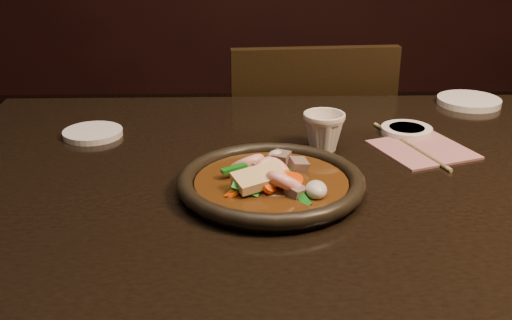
{
  "coord_description": "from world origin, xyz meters",
  "views": [
    {
      "loc": [
        -0.29,
        -0.9,
        1.16
      ],
      "look_at": [
        -0.27,
        -0.03,
        0.8
      ],
      "focal_mm": 45.0,
      "sensor_mm": 36.0,
      "label": 1
    }
  ],
  "objects_px": {
    "plate": "(271,184)",
    "tea_cup": "(324,131)",
    "chair": "(303,184)",
    "table": "(424,223)"
  },
  "relations": [
    {
      "from": "chair",
      "to": "plate",
      "type": "xyz_separation_m",
      "value": [
        -0.12,
        -0.66,
        0.3
      ]
    },
    {
      "from": "chair",
      "to": "tea_cup",
      "type": "relative_size",
      "value": 11.64
    },
    {
      "from": "table",
      "to": "chair",
      "type": "xyz_separation_m",
      "value": [
        -0.13,
        0.62,
        -0.21
      ]
    },
    {
      "from": "table",
      "to": "plate",
      "type": "bearing_deg",
      "value": -170.97
    },
    {
      "from": "table",
      "to": "chair",
      "type": "distance_m",
      "value": 0.67
    },
    {
      "from": "tea_cup",
      "to": "chair",
      "type": "bearing_deg",
      "value": 87.68
    },
    {
      "from": "plate",
      "to": "tea_cup",
      "type": "bearing_deg",
      "value": 59.79
    },
    {
      "from": "table",
      "to": "tea_cup",
      "type": "bearing_deg",
      "value": 139.55
    },
    {
      "from": "tea_cup",
      "to": "plate",
      "type": "bearing_deg",
      "value": -120.21
    },
    {
      "from": "plate",
      "to": "tea_cup",
      "type": "relative_size",
      "value": 3.85
    }
  ]
}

